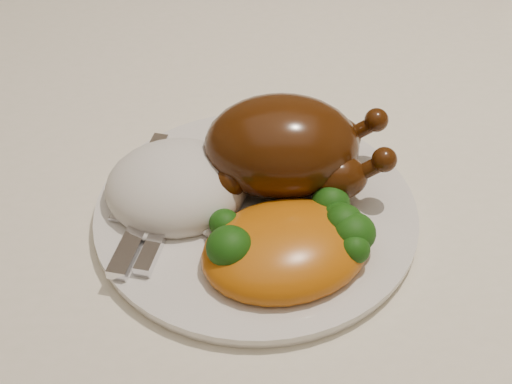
{
  "coord_description": "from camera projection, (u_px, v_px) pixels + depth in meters",
  "views": [
    {
      "loc": [
        -0.08,
        -0.61,
        1.22
      ],
      "look_at": [
        -0.06,
        -0.14,
        0.8
      ],
      "focal_mm": 50.0,
      "sensor_mm": 36.0,
      "label": 1
    }
  ],
  "objects": [
    {
      "name": "roast_chicken",
      "position": [
        286.0,
        146.0,
        0.64
      ],
      "size": [
        0.17,
        0.11,
        0.09
      ],
      "rotation": [
        0.0,
        0.0,
        -0.05
      ],
      "color": "#4A2108",
      "rests_on": "dinner_plate"
    },
    {
      "name": "rice_mound",
      "position": [
        177.0,
        187.0,
        0.64
      ],
      "size": [
        0.13,
        0.12,
        0.07
      ],
      "rotation": [
        0.0,
        0.0,
        0.05
      ],
      "color": "white",
      "rests_on": "dinner_plate"
    },
    {
      "name": "cutlery",
      "position": [
        146.0,
        217.0,
        0.62
      ],
      "size": [
        0.06,
        0.19,
        0.01
      ],
      "rotation": [
        0.0,
        0.0,
        -0.27
      ],
      "color": "silver",
      "rests_on": "dinner_plate"
    },
    {
      "name": "tablecloth",
      "position": [
        302.0,
        143.0,
        0.78
      ],
      "size": [
        1.73,
        1.03,
        0.18
      ],
      "color": "white",
      "rests_on": "dining_table"
    },
    {
      "name": "mac_and_cheese",
      "position": [
        296.0,
        243.0,
        0.59
      ],
      "size": [
        0.17,
        0.15,
        0.06
      ],
      "rotation": [
        0.0,
        0.0,
        0.29
      ],
      "color": "orange",
      "rests_on": "dinner_plate"
    },
    {
      "name": "dining_table",
      "position": [
        299.0,
        193.0,
        0.83
      ],
      "size": [
        1.6,
        0.9,
        0.76
      ],
      "color": "brown",
      "rests_on": "floor"
    },
    {
      "name": "dinner_plate",
      "position": [
        256.0,
        213.0,
        0.64
      ],
      "size": [
        0.37,
        0.37,
        0.01
      ],
      "primitive_type": "cylinder",
      "rotation": [
        0.0,
        0.0,
        0.4
      ],
      "color": "white",
      "rests_on": "tablecloth"
    }
  ]
}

